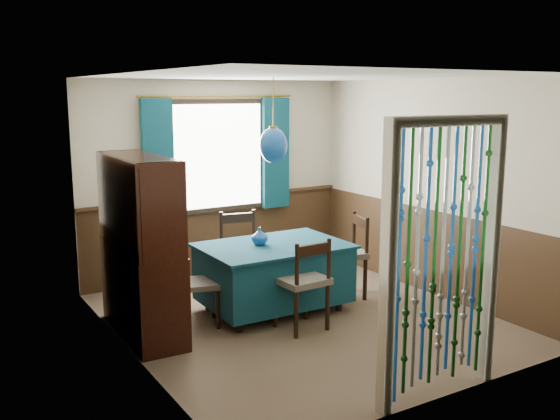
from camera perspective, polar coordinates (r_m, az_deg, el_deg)
floor at (r=6.65m, az=1.97°, el=-9.93°), size 4.00×4.00×0.00m
ceiling at (r=6.23m, az=2.12°, el=12.15°), size 4.00×4.00×0.00m
wall_back at (r=8.05m, az=-5.80°, el=2.84°), size 3.60×0.00×3.60m
wall_front at (r=4.81m, az=15.24°, el=-2.79°), size 3.60×0.00×3.60m
wall_left at (r=5.56m, az=-13.68°, el=-0.94°), size 0.00×4.00×4.00m
wall_right at (r=7.45m, az=13.71°, el=1.96°), size 0.00×4.00×4.00m
wainscot_back at (r=8.17m, az=-5.66°, el=-2.39°), size 3.60×0.00×3.60m
wainscot_front at (r=5.04m, az=14.69°, el=-11.08°), size 3.60×0.00×3.60m
wainscot_left at (r=5.75m, az=-13.21°, el=-8.26°), size 0.00×4.00×4.00m
wainscot_right at (r=7.58m, az=13.38°, el=-3.66°), size 0.00×4.00×4.00m
window at (r=7.97m, az=-5.69°, el=4.93°), size 1.32×0.12×1.42m
doorway at (r=4.90m, az=14.62°, el=-4.94°), size 1.16×0.12×2.18m
dining_table at (r=6.77m, az=-0.59°, el=-5.72°), size 1.55×1.08×0.74m
chair_near at (r=6.22m, az=2.13°, el=-6.54°), size 0.49×0.47×0.94m
chair_far at (r=7.32m, az=-3.49°, el=-3.80°), size 0.55×0.54×0.97m
chair_left at (r=6.41m, az=-7.55°, el=-6.73°), size 0.48×0.50×0.81m
chair_right at (r=7.27m, az=6.10°, el=-3.96°), size 0.57×0.59×0.97m
sideboard at (r=6.23m, az=-12.57°, el=-5.72°), size 0.50×1.35×1.76m
pendant_lamp at (r=6.51m, az=-0.61°, el=5.96°), size 0.30×0.30×0.88m
vase_table at (r=6.67m, az=-1.87°, el=-2.47°), size 0.17×0.17×0.17m
bowl_shelf at (r=5.88m, az=-11.47°, el=-0.46°), size 0.27×0.27×0.05m
vase_sideboard at (r=6.50m, az=-13.22°, el=-1.87°), size 0.19×0.19×0.16m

